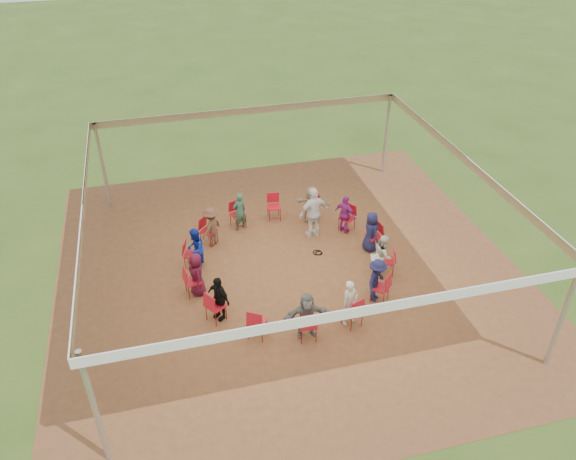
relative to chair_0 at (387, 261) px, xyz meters
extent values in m
plane|color=#334E18|center=(-2.66, 0.85, -0.45)|extent=(80.00, 80.00, 0.00)
plane|color=brown|center=(-2.66, 0.85, -0.44)|extent=(13.00, 13.00, 0.00)
cylinder|color=#B2B2B7|center=(-7.66, -4.15, 1.05)|extent=(0.12, 0.12, 3.00)
cylinder|color=#B2B2B7|center=(-7.66, 5.85, 1.05)|extent=(0.12, 0.12, 3.00)
cylinder|color=#B2B2B7|center=(2.34, -4.15, 1.05)|extent=(0.12, 0.12, 3.00)
cylinder|color=#B2B2B7|center=(2.34, 5.85, 1.05)|extent=(0.12, 0.12, 3.00)
plane|color=white|center=(-2.66, 0.85, 2.55)|extent=(10.30, 10.30, 0.00)
cube|color=white|center=(-2.66, -4.30, 2.43)|extent=(10.30, 0.03, 0.24)
cube|color=white|center=(-2.66, 6.00, 2.43)|extent=(10.30, 0.03, 0.24)
cube|color=white|center=(-7.81, 0.85, 2.43)|extent=(0.03, 10.30, 0.24)
cube|color=white|center=(2.49, 0.85, 2.43)|extent=(0.03, 10.30, 0.24)
imported|color=beige|center=(-0.11, 0.04, 0.20)|extent=(0.53, 0.71, 1.29)
imported|color=#16183D|center=(-0.01, 1.22, 0.20)|extent=(0.44, 0.67, 1.29)
imported|color=#962284|center=(-0.44, 2.33, 0.20)|extent=(0.74, 0.84, 1.29)
imported|color=tan|center=(-1.30, 3.15, 0.20)|extent=(1.26, 0.99, 1.29)
imported|color=#2C5540|center=(-3.60, 3.34, 0.20)|extent=(0.55, 0.46, 1.29)
imported|color=brown|center=(-4.59, 2.68, 0.20)|extent=(0.87, 0.89, 1.29)
imported|color=#0F259D|center=(-5.20, 1.66, 0.20)|extent=(0.53, 0.71, 1.29)
imported|color=#450D1E|center=(-5.30, 0.48, 0.20)|extent=(0.44, 0.67, 1.29)
imported|color=black|center=(-4.87, -0.63, 0.20)|extent=(0.74, 0.84, 1.29)
imported|color=slate|center=(-2.88, -1.81, 0.20)|extent=(1.23, 0.55, 1.29)
imported|color=beige|center=(-1.71, -1.64, 0.20)|extent=(0.55, 0.46, 1.29)
imported|color=#16183D|center=(-0.72, -0.99, 0.20)|extent=(0.87, 0.89, 1.29)
imported|color=silver|center=(-1.46, 2.36, 0.41)|extent=(1.09, 0.73, 1.70)
torus|color=black|center=(-1.60, 1.43, -0.43)|extent=(0.32, 0.32, 0.03)
torus|color=black|center=(-1.56, 1.39, -0.43)|extent=(0.25, 0.25, 0.03)
cube|color=#B7B7BC|center=(-0.32, 0.10, 0.10)|extent=(0.32, 0.38, 0.02)
cube|color=#B7B7BC|center=(-0.22, 0.07, 0.22)|extent=(0.17, 0.34, 0.21)
cube|color=#CCE0FF|center=(-0.22, 0.07, 0.22)|extent=(0.14, 0.29, 0.18)
camera|label=1|loc=(-5.90, -11.59, 9.57)|focal=35.00mm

